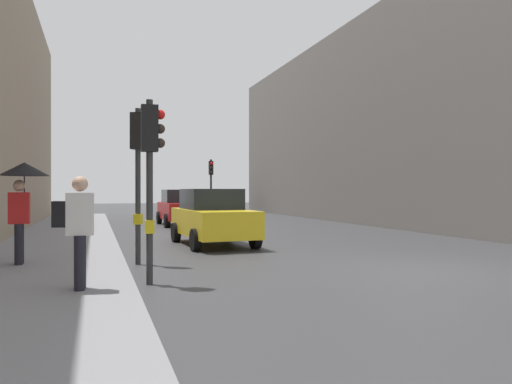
% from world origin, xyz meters
% --- Properties ---
extents(ground_plane, '(120.00, 120.00, 0.00)m').
position_xyz_m(ground_plane, '(0.00, 0.00, 0.00)').
color(ground_plane, '#38383A').
extents(sidewalk_kerb, '(3.31, 40.00, 0.16)m').
position_xyz_m(sidewalk_kerb, '(-7.61, 6.00, 0.08)').
color(sidewalk_kerb, gray).
rests_on(sidewalk_kerb, ground).
extents(building_facade_right, '(12.00, 33.32, 10.49)m').
position_xyz_m(building_facade_right, '(11.95, 14.80, 5.25)').
color(building_facade_right, slate).
rests_on(building_facade_right, ground).
extents(traffic_light_far_median, '(0.24, 0.43, 3.63)m').
position_xyz_m(traffic_light_far_median, '(0.16, 20.65, 2.50)').
color(traffic_light_far_median, '#2D2D2D').
rests_on(traffic_light_far_median, ground).
extents(traffic_light_near_left, '(0.43, 0.25, 3.35)m').
position_xyz_m(traffic_light_near_left, '(-5.63, 0.15, 2.31)').
color(traffic_light_near_left, '#2D2D2D').
rests_on(traffic_light_near_left, ground).
extents(traffic_light_near_right, '(0.45, 0.35, 3.60)m').
position_xyz_m(traffic_light_near_right, '(-5.63, 2.69, 2.48)').
color(traffic_light_near_right, '#2D2D2D').
rests_on(traffic_light_near_right, ground).
extents(car_yellow_taxi, '(2.18, 4.28, 1.76)m').
position_xyz_m(car_yellow_taxi, '(-3.08, 6.21, 0.88)').
color(car_yellow_taxi, yellow).
rests_on(car_yellow_taxi, ground).
extents(car_dark_suv, '(2.20, 4.29, 1.76)m').
position_xyz_m(car_dark_suv, '(2.86, 29.22, 0.88)').
color(car_dark_suv, black).
rests_on(car_dark_suv, ground).
extents(car_red_sedan, '(2.05, 4.22, 1.76)m').
position_xyz_m(car_red_sedan, '(-2.56, 15.36, 0.88)').
color(car_red_sedan, red).
rests_on(car_red_sedan, ground).
extents(pedestrian_with_umbrella, '(1.00, 1.00, 2.14)m').
position_xyz_m(pedestrian_with_umbrella, '(-8.04, 2.43, 1.84)').
color(pedestrian_with_umbrella, black).
rests_on(pedestrian_with_umbrella, sidewalk_kerb).
extents(pedestrian_with_black_backpack, '(0.62, 0.36, 1.77)m').
position_xyz_m(pedestrian_with_black_backpack, '(-6.86, -0.77, 1.16)').
color(pedestrian_with_black_backpack, black).
rests_on(pedestrian_with_black_backpack, sidewalk_kerb).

